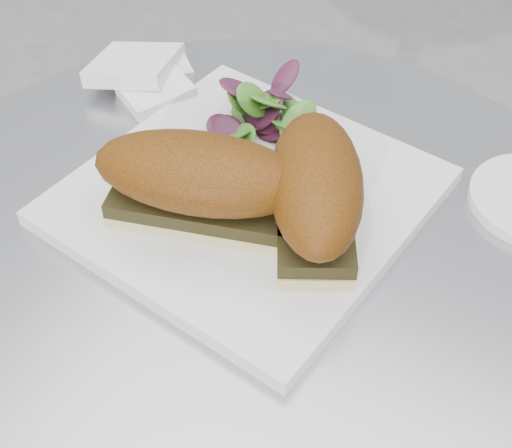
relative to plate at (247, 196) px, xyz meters
The scene contains 6 objects.
table 0.26m from the plate, 63.27° to the right, with size 0.70×0.70×0.73m.
plate is the anchor object (origin of this frame).
sandwich_left 0.07m from the plate, 109.37° to the right, with size 0.20×0.13×0.08m.
sandwich_right 0.09m from the plate, ahead, with size 0.15×0.19×0.08m.
salad 0.10m from the plate, 109.09° to the left, with size 0.10×0.10×0.05m, color #52802A, non-canonical shape.
napkin 0.21m from the plate, 151.33° to the left, with size 0.12×0.12×0.02m, color white, non-canonical shape.
Camera 1 is at (0.21, -0.35, 1.19)m, focal length 50.00 mm.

